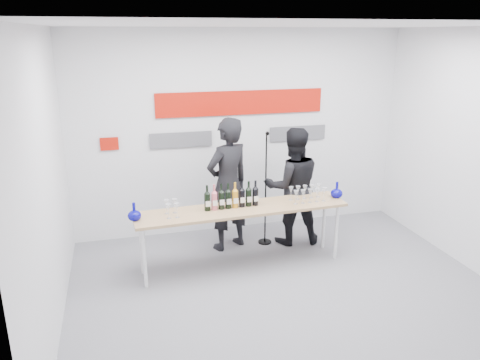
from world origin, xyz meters
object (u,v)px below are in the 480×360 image
at_px(presenter_right, 292,186).
at_px(presenter_left, 228,185).
at_px(tasting_table, 242,212).
at_px(mic_stand, 265,210).

bearing_deg(presenter_right, presenter_left, 3.70).
relative_size(presenter_left, presenter_right, 1.10).
distance_m(presenter_left, presenter_right, 0.93).
bearing_deg(tasting_table, mic_stand, 47.10).
distance_m(tasting_table, presenter_right, 1.05).
relative_size(tasting_table, presenter_right, 1.61).
xyz_separation_m(presenter_left, presenter_right, (0.93, -0.06, -0.09)).
xyz_separation_m(presenter_left, mic_stand, (0.54, -0.01, -0.43)).
relative_size(tasting_table, presenter_left, 1.46).
distance_m(presenter_left, mic_stand, 0.69).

